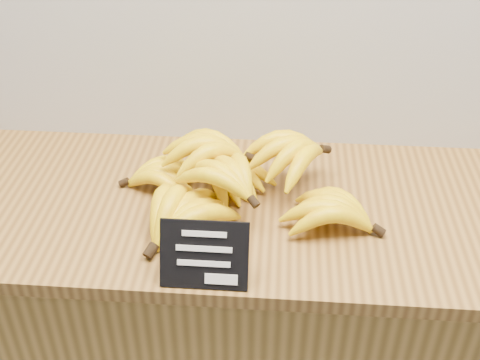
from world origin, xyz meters
name	(u,v)px	position (x,y,z in m)	size (l,w,h in m)	color
counter	(242,352)	(-0.15, 2.75, 0.45)	(1.39, 0.50, 0.90)	olive
counter_top	(242,207)	(-0.15, 2.75, 0.92)	(1.42, 0.54, 0.03)	olive
chalkboard_sign	(204,255)	(-0.20, 2.52, 0.99)	(0.15, 0.01, 0.12)	black
banana_pile	(230,183)	(-0.17, 2.74, 0.98)	(0.54, 0.34, 0.12)	yellow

